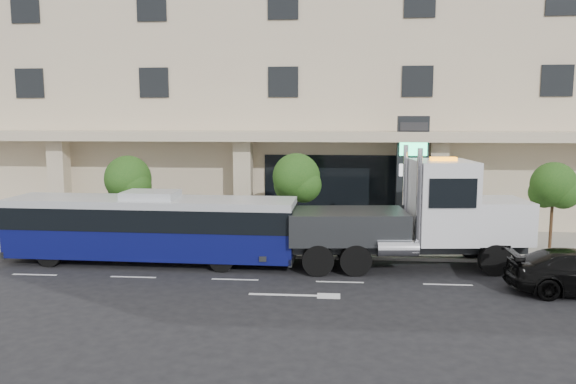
% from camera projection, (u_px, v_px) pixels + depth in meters
% --- Properties ---
extents(ground, '(120.00, 120.00, 0.00)m').
position_uv_depth(ground, '(339.00, 271.00, 22.62)').
color(ground, black).
rests_on(ground, ground).
extents(sidewalk, '(120.00, 6.00, 0.15)m').
position_uv_depth(sidewalk, '(339.00, 242.00, 27.55)').
color(sidewalk, gray).
rests_on(sidewalk, ground).
extents(curb, '(120.00, 0.30, 0.15)m').
position_uv_depth(curb, '(339.00, 257.00, 24.59)').
color(curb, gray).
rests_on(curb, ground).
extents(convention_center, '(60.00, 17.60, 20.00)m').
position_uv_depth(convention_center, '(339.00, 58.00, 36.51)').
color(convention_center, '#C9B397').
rests_on(convention_center, ground).
extents(tree_left, '(2.27, 2.20, 4.22)m').
position_uv_depth(tree_left, '(129.00, 182.00, 26.57)').
color(tree_left, '#422B19').
rests_on(tree_left, sidewalk).
extents(tree_mid, '(2.28, 2.20, 4.38)m').
position_uv_depth(tree_mid, '(297.00, 181.00, 25.89)').
color(tree_mid, '#422B19').
rests_on(tree_mid, sidewalk).
extents(tree_right, '(2.10, 2.00, 4.04)m').
position_uv_depth(tree_right, '(554.00, 188.00, 24.98)').
color(tree_right, '#422B19').
rests_on(tree_right, sidewalk).
extents(city_bus, '(12.23, 2.85, 3.09)m').
position_uv_depth(city_bus, '(152.00, 227.00, 23.75)').
color(city_bus, black).
rests_on(city_bus, ground).
extents(tow_truck, '(11.03, 3.55, 5.00)m').
position_uv_depth(tow_truck, '(417.00, 218.00, 22.93)').
color(tow_truck, '#2D3033').
rests_on(tow_truck, ground).
extents(signage_pylon, '(1.54, 0.62, 6.07)m').
position_uv_depth(signage_pylon, '(412.00, 177.00, 27.70)').
color(signage_pylon, black).
rests_on(signage_pylon, sidewalk).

